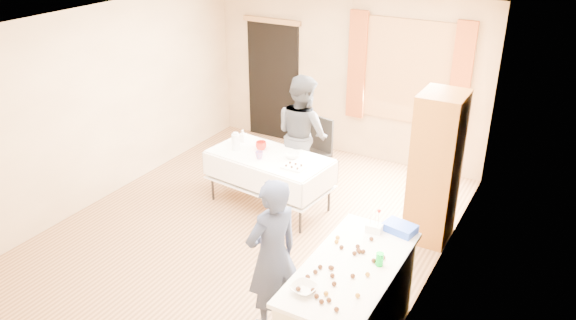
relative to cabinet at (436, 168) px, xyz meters
The scene contains 29 objects.
floor 2.39m from the cabinet, 155.10° to the right, with size 4.50×5.50×0.02m, color #9E7047.
ceiling 2.77m from the cabinet, 155.10° to the right, with size 4.50×5.50×0.02m, color white.
wall_back 2.73m from the cabinet, 137.30° to the left, with size 4.50×0.02×2.60m, color tan.
wall_front 4.20m from the cabinet, 118.38° to the right, with size 4.50×0.02×2.60m, color tan.
wall_left 4.37m from the cabinet, 167.74° to the right, with size 0.02×5.50×2.60m, color tan.
wall_right 1.03m from the cabinet, 73.70° to the right, with size 0.02×5.50×2.60m, color tan.
window_frame 2.13m from the cabinet, 118.86° to the left, with size 1.32×0.06×1.52m, color olive.
window_pane 2.12m from the cabinet, 119.06° to the left, with size 1.20×0.02×1.40m, color white.
curtain_left 2.55m from the cabinet, 135.38° to the left, with size 0.28×0.06×1.65m, color brown.
curtain_right 1.85m from the cabinet, 96.86° to the left, with size 0.28×0.06×1.65m, color brown.
doorway 3.75m from the cabinet, 151.23° to the left, with size 0.95×0.04×2.00m, color black.
door_lintel 3.90m from the cabinet, 151.63° to the left, with size 1.05×0.06×0.08m, color olive.
cabinet is the anchor object (origin of this frame).
counter 2.28m from the cabinet, 92.57° to the right, with size 0.76×1.60×0.91m.
party_table 2.17m from the cabinet, behind, with size 1.71×1.01×0.75m.
chair 2.10m from the cabinet, 161.82° to the left, with size 0.47×0.47×0.96m.
girl 2.46m from the cabinet, 110.62° to the right, with size 0.57×0.68×1.58m, color #202740.
woman 1.98m from the cabinet, behind, with size 1.01×0.93×1.69m, color black.
soda_can 2.11m from the cabinet, 87.08° to the right, with size 0.07×0.07×0.12m, color #059820.
mixing_bowl 2.76m from the cabinet, 96.20° to the right, with size 0.24×0.24×0.05m, color white.
foam_block 1.63m from the cabinet, 94.58° to the right, with size 0.15×0.10×0.08m, color white.
blue_basket 1.50m from the cabinet, 86.87° to the right, with size 0.30×0.20×0.08m, color blue.
pitcher 2.60m from the cabinet, behind, with size 0.11×0.11×0.22m, color silver.
cup_red 2.30m from the cabinet, behind, with size 0.15×0.15×0.11m, color red.
cup_rainbow 2.20m from the cabinet, 167.67° to the right, with size 0.13×0.13×0.10m, color red.
small_bowl 1.81m from the cabinet, behind, with size 0.20×0.20×0.06m, color white.
pastry_tray 1.71m from the cabinet, 163.35° to the right, with size 0.28×0.20×0.02m, color white.
bottle 2.65m from the cabinet, behind, with size 0.08×0.08×0.17m, color white.
cake_balls 2.36m from the cabinet, 93.54° to the right, with size 0.53×1.10×0.04m.
Camera 1 is at (3.38, -5.08, 3.80)m, focal length 35.00 mm.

